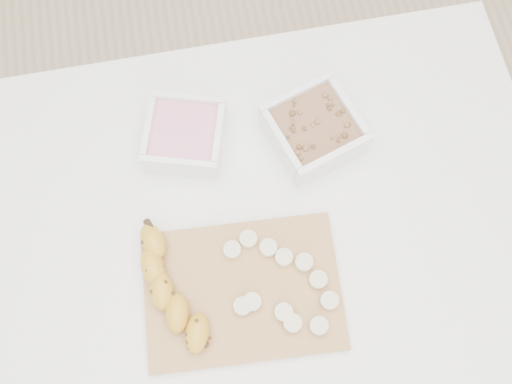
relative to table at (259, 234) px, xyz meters
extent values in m
plane|color=#C6AD89|center=(0.00, 0.00, -0.65)|extent=(3.50, 3.50, 0.00)
cube|color=white|center=(0.00, 0.00, 0.08)|extent=(1.00, 0.70, 0.04)
cylinder|color=white|center=(0.44, -0.29, -0.30)|extent=(0.05, 0.05, 0.71)
cylinder|color=white|center=(-0.44, 0.29, -0.30)|extent=(0.05, 0.05, 0.71)
cylinder|color=white|center=(0.44, 0.29, -0.30)|extent=(0.05, 0.05, 0.71)
cube|color=white|center=(-0.10, 0.16, 0.13)|extent=(0.16, 0.16, 0.06)
cube|color=pink|center=(-0.10, 0.16, 0.13)|extent=(0.13, 0.13, 0.03)
cube|color=white|center=(0.12, 0.13, 0.13)|extent=(0.18, 0.18, 0.07)
cube|color=brown|center=(0.12, 0.13, 0.13)|extent=(0.15, 0.15, 0.04)
cube|color=tan|center=(-0.05, -0.11, 0.10)|extent=(0.32, 0.24, 0.01)
cylinder|color=beige|center=(-0.05, -0.05, 0.12)|extent=(0.03, 0.03, 0.01)
cylinder|color=beige|center=(-0.02, -0.03, 0.12)|extent=(0.03, 0.03, 0.01)
cylinder|color=beige|center=(0.00, -0.05, 0.12)|extent=(0.03, 0.03, 0.01)
cylinder|color=beige|center=(0.03, -0.07, 0.12)|extent=(0.03, 0.03, 0.01)
cylinder|color=beige|center=(0.06, -0.09, 0.12)|extent=(0.03, 0.03, 0.01)
cylinder|color=beige|center=(0.07, -0.12, 0.12)|extent=(0.03, 0.03, 0.01)
cylinder|color=beige|center=(0.08, -0.15, 0.12)|extent=(0.03, 0.03, 0.01)
cylinder|color=beige|center=(-0.05, -0.14, 0.12)|extent=(0.03, 0.03, 0.01)
cylinder|color=beige|center=(-0.04, -0.13, 0.12)|extent=(0.03, 0.03, 0.01)
cylinder|color=beige|center=(0.01, -0.16, 0.12)|extent=(0.03, 0.03, 0.01)
cylinder|color=beige|center=(0.02, -0.18, 0.12)|extent=(0.03, 0.03, 0.01)
cylinder|color=beige|center=(0.06, -0.19, 0.12)|extent=(0.03, 0.03, 0.01)
camera|label=1|loc=(-0.05, -0.25, 1.01)|focal=40.00mm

